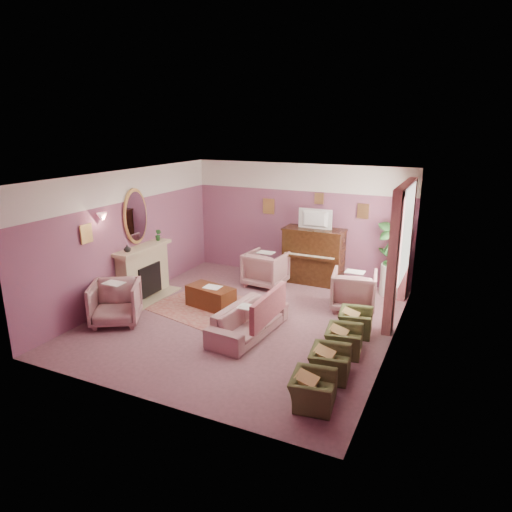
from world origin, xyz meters
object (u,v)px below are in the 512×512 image
at_px(television, 314,218).
at_px(olive_chair_c, 344,336).
at_px(olive_chair_b, 330,358).
at_px(side_table, 392,280).
at_px(floral_armchair_front, 115,301).
at_px(floral_armchair_left, 266,267).
at_px(olive_chair_d, 355,318).
at_px(floral_armchair_right, 354,288).
at_px(coffee_table, 211,297).
at_px(sofa, 248,315).
at_px(piano, 313,256).
at_px(olive_chair_a, 313,385).

relative_size(television, olive_chair_c, 1.19).
bearing_deg(olive_chair_b, side_table, 86.03).
bearing_deg(floral_armchair_front, olive_chair_b, -1.67).
bearing_deg(olive_chair_c, television, 117.05).
bearing_deg(olive_chair_b, floral_armchair_left, 127.50).
relative_size(olive_chair_d, side_table, 0.96).
bearing_deg(floral_armchair_right, coffee_table, -156.66).
xyz_separation_m(sofa, floral_armchair_left, (-0.78, 2.53, 0.08)).
distance_m(piano, olive_chair_b, 4.30).
bearing_deg(sofa, coffee_table, 147.73).
height_order(sofa, olive_chair_d, sofa).
height_order(floral_armchair_left, olive_chair_c, floral_armchair_left).
bearing_deg(coffee_table, olive_chair_b, -27.47).
distance_m(coffee_table, side_table, 4.06).
bearing_deg(coffee_table, side_table, 35.72).
distance_m(piano, side_table, 1.88).
bearing_deg(side_table, olive_chair_b, -93.97).
distance_m(sofa, olive_chair_a, 2.36).
bearing_deg(olive_chair_c, sofa, -178.29).
relative_size(sofa, olive_chair_d, 2.74).
bearing_deg(coffee_table, olive_chair_d, 1.35).
bearing_deg(sofa, olive_chair_b, -23.70).
height_order(coffee_table, floral_armchair_right, floral_armchair_right).
distance_m(piano, olive_chair_a, 5.06).
height_order(floral_armchair_right, side_table, floral_armchair_right).
bearing_deg(olive_chair_c, piano, 116.68).
relative_size(sofa, floral_armchair_front, 2.02).
bearing_deg(television, olive_chair_b, -68.00).
distance_m(floral_armchair_left, olive_chair_b, 4.16).
bearing_deg(floral_armchair_left, sofa, -72.86).
height_order(coffee_table, olive_chair_c, olive_chair_c).
bearing_deg(olive_chair_c, olive_chair_b, -90.00).
bearing_deg(floral_armchair_left, side_table, 12.89).
bearing_deg(olive_chair_d, floral_armchair_right, 105.35).
bearing_deg(floral_armchair_left, olive_chair_a, -58.43).
distance_m(floral_armchair_right, olive_chair_a, 3.58).
distance_m(sofa, side_table, 3.76).
height_order(floral_armchair_right, olive_chair_c, floral_armchair_right).
bearing_deg(floral_armchair_front, floral_armchair_right, 33.43).
bearing_deg(olive_chair_a, floral_armchair_front, 167.51).
distance_m(coffee_table, olive_chair_b, 3.40).
relative_size(floral_armchair_front, olive_chair_c, 1.36).
bearing_deg(olive_chair_d, olive_chair_a, -90.00).
bearing_deg(floral_armchair_right, olive_chair_d, -74.65).
relative_size(olive_chair_a, olive_chair_b, 1.00).
relative_size(television, sofa, 0.44).
xyz_separation_m(olive_chair_a, side_table, (0.27, 4.76, 0.06)).
xyz_separation_m(piano, floral_armchair_front, (-2.68, -3.85, -0.20)).
bearing_deg(side_table, sofa, -122.54).
bearing_deg(coffee_table, floral_armchair_left, 74.16).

